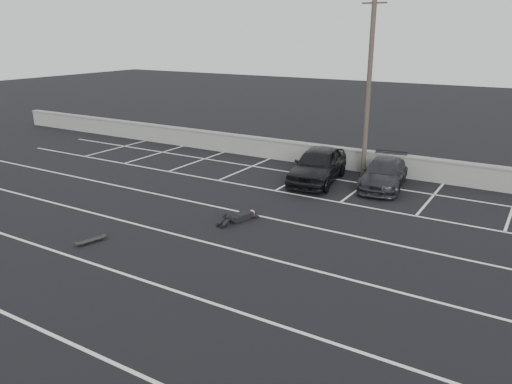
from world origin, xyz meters
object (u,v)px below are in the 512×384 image
Objects in this scene: car_left at (318,165)px; person at (243,213)px; skateboard at (91,240)px; utility_pole at (369,87)px; car_right at (384,173)px.

car_left reaches higher than person.
skateboard is (-3.06, -4.37, -0.15)m from person.
utility_pole is at bearing 82.57° from skateboard.
car_right is at bearing -41.56° from utility_pole.
utility_pole reaches higher than car_right.
utility_pole reaches higher than person.
car_right is 7.30m from person.
car_right is at bearing 7.14° from car_left.
car_right is (2.82, 0.77, -0.18)m from car_left.
person is (-1.78, -7.78, -3.96)m from utility_pole.
utility_pole is (1.45, 1.98, 3.40)m from car_left.
car_right is 4.01m from utility_pole.
skateboard is at bearing -127.88° from car_right.
person is 2.73× the size of skateboard.
skateboard is (-6.20, -10.95, -0.53)m from car_right.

